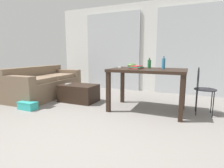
% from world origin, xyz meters
% --- Properties ---
extents(ground_plane, '(8.50, 8.50, 0.00)m').
position_xyz_m(ground_plane, '(0.00, 1.37, 0.00)').
color(ground_plane, gray).
extents(wall_back, '(5.69, 0.10, 2.50)m').
position_xyz_m(wall_back, '(0.00, 3.54, 1.25)').
color(wall_back, silver).
rests_on(wall_back, ground).
extents(curtains, '(3.89, 0.03, 2.28)m').
position_xyz_m(curtains, '(0.00, 3.46, 1.14)').
color(curtains, '#B2B7BC').
rests_on(curtains, ground).
extents(couch, '(0.97, 1.93, 0.75)m').
position_xyz_m(couch, '(-2.19, 1.74, 0.31)').
color(couch, brown).
rests_on(couch, ground).
extents(coffee_table, '(0.82, 0.53, 0.38)m').
position_xyz_m(coffee_table, '(-1.15, 1.70, 0.19)').
color(coffee_table, black).
rests_on(coffee_table, ground).
extents(craft_table, '(1.35, 0.83, 0.79)m').
position_xyz_m(craft_table, '(0.41, 1.66, 0.68)').
color(craft_table, black).
rests_on(craft_table, ground).
extents(wire_chair, '(0.36, 0.36, 0.84)m').
position_xyz_m(wire_chair, '(1.33, 1.84, 0.52)').
color(wire_chair, black).
rests_on(wire_chair, ground).
extents(bottle_near, '(0.06, 0.06, 0.19)m').
position_xyz_m(bottle_near, '(0.38, 1.91, 0.87)').
color(bottle_near, '#195B2D').
rests_on(bottle_near, craft_table).
extents(bottle_far, '(0.06, 0.06, 0.23)m').
position_xyz_m(bottle_far, '(0.67, 1.79, 0.89)').
color(bottle_far, teal).
rests_on(bottle_far, craft_table).
extents(bowl, '(0.18, 0.18, 0.09)m').
position_xyz_m(bowl, '(0.03, 1.88, 0.83)').
color(bowl, '#477033').
rests_on(bowl, craft_table).
extents(book_stack, '(0.26, 0.31, 0.05)m').
position_xyz_m(book_stack, '(0.20, 1.63, 0.81)').
color(book_stack, red).
rests_on(book_stack, craft_table).
extents(tv_remote_on_table, '(0.09, 0.18, 0.02)m').
position_xyz_m(tv_remote_on_table, '(-0.14, 1.65, 0.80)').
color(tv_remote_on_table, '#B7B7B2').
rests_on(tv_remote_on_table, craft_table).
extents(scissors, '(0.11, 0.10, 0.00)m').
position_xyz_m(scissors, '(0.52, 1.39, 0.79)').
color(scissors, '#9EA0A5').
rests_on(scissors, craft_table).
extents(tv_remote_primary, '(0.05, 0.18, 0.02)m').
position_xyz_m(tv_remote_primary, '(-1.41, 1.66, 0.39)').
color(tv_remote_primary, '#B7B7B2').
rests_on(tv_remote_primary, coffee_table).
extents(shoebox, '(0.36, 0.20, 0.15)m').
position_xyz_m(shoebox, '(-1.71, 0.78, 0.08)').
color(shoebox, '#33B2AD').
rests_on(shoebox, ground).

